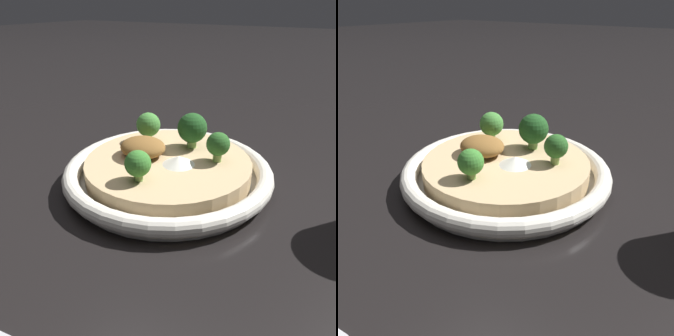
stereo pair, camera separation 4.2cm
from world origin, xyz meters
TOP-DOWN VIEW (x-y plane):
  - ground_plane at (0.00, 0.00)m, footprint 6.00×6.00m
  - risotto_bowl at (0.00, 0.00)m, footprint 0.27×0.27m
  - cheese_sprinkle at (0.02, -0.01)m, footprint 0.04×0.04m
  - crispy_onion_garnish at (-0.03, -0.01)m, footprint 0.06×0.05m
  - broccoli_right at (0.06, 0.03)m, footprint 0.03×0.03m
  - broccoli_back_right at (0.01, 0.05)m, footprint 0.04×0.04m
  - broccoli_back_left at (-0.06, 0.04)m, footprint 0.03×0.03m
  - broccoli_front at (0.00, -0.06)m, footprint 0.03×0.03m

SIDE VIEW (x-z plane):
  - ground_plane at x=0.00m, z-range 0.00..0.00m
  - risotto_bowl at x=0.00m, z-range 0.00..0.03m
  - cheese_sprinkle at x=0.02m, z-range 0.03..0.04m
  - crispy_onion_garnish at x=-0.03m, z-range 0.03..0.06m
  - broccoli_front at x=0.00m, z-range 0.03..0.07m
  - broccoli_right at x=0.06m, z-range 0.04..0.07m
  - broccoli_back_left at x=-0.06m, z-range 0.04..0.08m
  - broccoli_back_right at x=0.01m, z-range 0.04..0.08m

